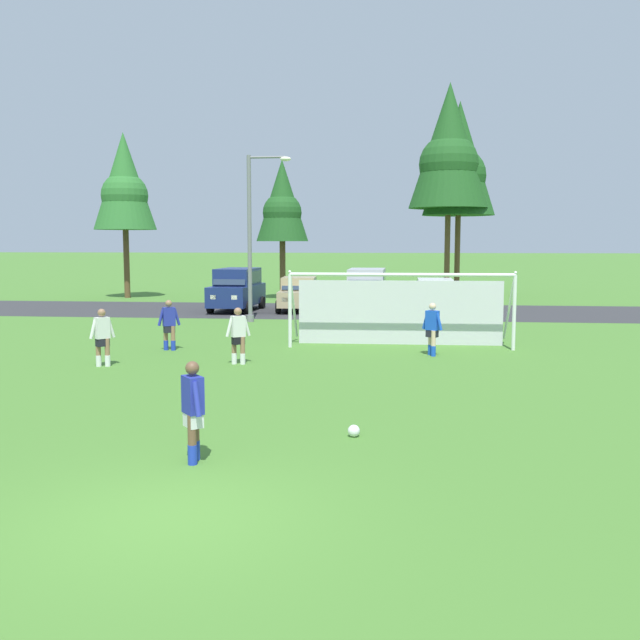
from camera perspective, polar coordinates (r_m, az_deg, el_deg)
The scene contains 18 objects.
ground_plane at distance 23.98m, azimuth -0.86°, elevation -2.14°, with size 400.00×400.00×0.00m, color #477A2D.
parking_lot_strip at distance 36.28m, azimuth 1.52°, elevation 0.73°, with size 52.00×8.40×0.01m, color #333335.
soccer_ball at distance 13.06m, azimuth 2.73°, elevation -8.84°, with size 0.22×0.22×0.22m.
soccer_goal at distance 24.30m, azimuth 6.42°, elevation 1.00°, with size 7.45×2.06×2.57m.
player_striker_near at distance 20.60m, azimuth -6.56°, elevation -1.27°, with size 0.70×0.41×1.64m.
player_midfield_center at distance 21.01m, azimuth -17.00°, elevation -1.36°, with size 0.61×0.55×1.64m.
player_defender_far at distance 11.60m, azimuth -10.11°, elevation -7.24°, with size 0.47×0.67×1.64m.
player_winger_left at distance 22.28m, azimuth 8.96°, elevation -0.73°, with size 0.64×0.51×1.64m.
player_winger_right at distance 23.60m, azimuth -11.97°, elevation -0.40°, with size 0.71×0.40×1.64m.
parked_car_slot_far_left at distance 36.53m, azimuth -6.64°, elevation 2.48°, with size 2.33×4.70×2.16m.
parked_car_slot_left at distance 36.25m, azimuth -1.70°, elevation 2.11°, with size 2.21×4.29×1.72m.
parked_car_slot_center_left at distance 35.77m, azimuth 3.75°, elevation 2.42°, with size 2.22×4.64×2.16m.
parked_car_slot_center at distance 35.07m, azimuth 9.18°, elevation 1.89°, with size 2.04×4.20×1.72m.
tree_left_edge at distance 46.48m, azimuth -15.38°, elevation 10.40°, with size 3.83×3.83×10.22m.
tree_mid_left at distance 44.07m, azimuth -3.04°, elevation 9.29°, with size 3.18×3.18×8.49m.
tree_center_back at distance 48.29m, azimuth 11.07°, elevation 12.25°, with size 4.70×4.70×12.54m.
tree_mid_right at distance 47.61m, azimuth 10.29°, elevation 13.24°, with size 5.10×5.10×13.59m.
street_lamp at distance 31.33m, azimuth -5.33°, elevation 6.68°, with size 2.00×0.32×7.22m.
Camera 1 is at (2.88, -8.55, 3.52)m, focal length 40.03 mm.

